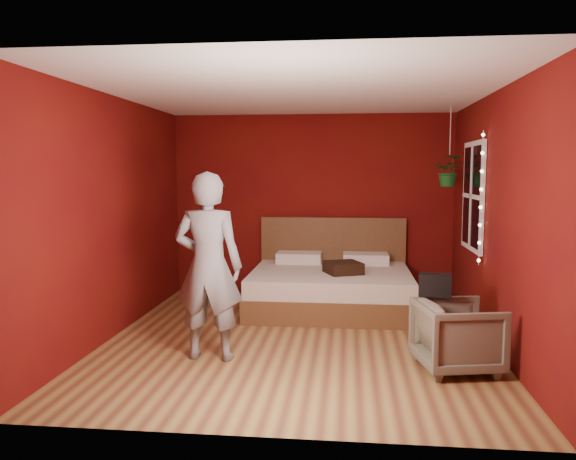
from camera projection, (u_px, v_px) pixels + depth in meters
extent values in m
plane|color=olive|center=(298.00, 339.00, 6.01)|extent=(4.50, 4.50, 0.00)
cube|color=#63130A|center=(312.00, 205.00, 8.11)|extent=(4.00, 0.02, 2.60)
cube|color=#63130A|center=(267.00, 247.00, 3.64)|extent=(4.00, 0.02, 2.60)
cube|color=#63130A|center=(114.00, 217.00, 6.09)|extent=(0.02, 4.50, 2.60)
cube|color=#63130A|center=(496.00, 220.00, 5.66)|extent=(0.02, 4.50, 2.60)
cube|color=white|center=(298.00, 91.00, 5.74)|extent=(4.00, 4.50, 0.02)
cube|color=white|center=(473.00, 196.00, 6.53)|extent=(0.04, 0.97, 1.27)
cube|color=black|center=(472.00, 196.00, 6.54)|extent=(0.02, 0.85, 1.15)
cube|color=white|center=(471.00, 196.00, 6.54)|extent=(0.03, 0.05, 1.15)
cube|color=white|center=(471.00, 196.00, 6.54)|extent=(0.03, 0.85, 0.05)
cylinder|color=silver|center=(481.00, 198.00, 6.02)|extent=(0.01, 0.01, 1.45)
sphere|color=#FFF2CC|center=(479.00, 260.00, 6.09)|extent=(0.04, 0.04, 0.04)
sphere|color=#FFF2CC|center=(479.00, 243.00, 6.07)|extent=(0.04, 0.04, 0.04)
sphere|color=#FFF2CC|center=(480.00, 225.00, 6.05)|extent=(0.04, 0.04, 0.04)
sphere|color=#FFF2CC|center=(481.00, 207.00, 6.03)|extent=(0.04, 0.04, 0.04)
sphere|color=#FFF2CC|center=(481.00, 189.00, 6.01)|extent=(0.04, 0.04, 0.04)
sphere|color=#FFF2CC|center=(482.00, 171.00, 5.99)|extent=(0.04, 0.04, 0.04)
sphere|color=#FFF2CC|center=(483.00, 153.00, 5.97)|extent=(0.04, 0.04, 0.04)
sphere|color=#FFF2CC|center=(483.00, 135.00, 5.95)|extent=(0.04, 0.04, 0.04)
cube|color=brown|center=(331.00, 299.00, 7.27)|extent=(2.06, 1.75, 0.29)
cube|color=silver|center=(331.00, 279.00, 7.25)|extent=(2.02, 1.71, 0.23)
cube|color=brown|center=(333.00, 257.00, 8.05)|extent=(2.06, 0.08, 1.13)
cube|color=white|center=(299.00, 257.00, 7.86)|extent=(0.62, 0.39, 0.14)
cube|color=white|center=(366.00, 259.00, 7.76)|extent=(0.62, 0.39, 0.14)
imported|color=slate|center=(208.00, 266.00, 5.30)|extent=(0.66, 0.45, 1.79)
imported|color=#6C6755|center=(458.00, 336.00, 5.03)|extent=(0.82, 0.80, 0.63)
cube|color=black|center=(435.00, 285.00, 5.22)|extent=(0.31, 0.19, 0.21)
cube|color=black|center=(343.00, 268.00, 7.02)|extent=(0.54, 0.54, 0.15)
cylinder|color=silver|center=(450.00, 131.00, 7.02)|extent=(0.01, 0.01, 0.61)
imported|color=#195A24|center=(449.00, 171.00, 7.08)|extent=(0.45, 0.42, 0.40)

